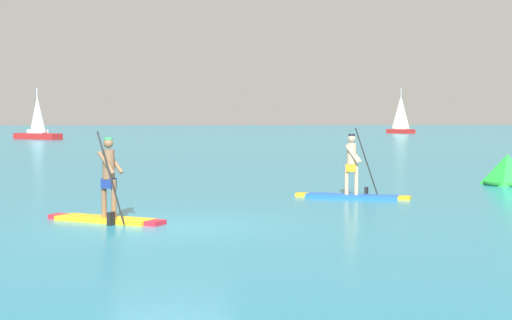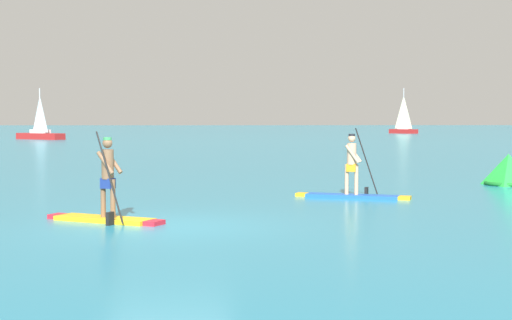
# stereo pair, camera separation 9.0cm
# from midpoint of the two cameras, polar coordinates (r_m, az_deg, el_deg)

# --- Properties ---
(ground) EXTENTS (440.00, 440.00, 0.00)m
(ground) POSITION_cam_midpoint_polar(r_m,az_deg,el_deg) (15.77, -6.67, -4.99)
(ground) COLOR teal
(paddleboarder_mid_center) EXTENTS (2.69, 1.67, 2.00)m
(paddleboarder_mid_center) POSITION_cam_midpoint_polar(r_m,az_deg,el_deg) (16.68, -11.24, -3.06)
(paddleboarder_mid_center) COLOR yellow
(paddleboarder_mid_center) RESTS_ON ground
(paddleboarder_far_right) EXTENTS (3.15, 1.51, 2.00)m
(paddleboarder_far_right) POSITION_cam_midpoint_polar(r_m,az_deg,el_deg) (21.44, 7.14, -1.72)
(paddleboarder_far_right) COLOR blue
(paddleboarder_far_right) RESTS_ON ground
(race_marker_buoy) EXTENTS (1.75, 1.75, 1.04)m
(race_marker_buoy) POSITION_cam_midpoint_polar(r_m,az_deg,el_deg) (26.71, 18.20, -0.81)
(race_marker_buoy) COLOR green
(race_marker_buoy) RESTS_ON ground
(sailboat_left_horizon) EXTENTS (5.79, 4.90, 5.33)m
(sailboat_left_horizon) POSITION_cam_midpoint_polar(r_m,az_deg,el_deg) (82.89, -16.05, 1.96)
(sailboat_left_horizon) COLOR #A51E1E
(sailboat_left_horizon) RESTS_ON ground
(sailboat_right_horizon) EXTENTS (3.73, 3.97, 6.54)m
(sailboat_right_horizon) POSITION_cam_midpoint_polar(r_m,az_deg,el_deg) (111.99, 10.75, 2.42)
(sailboat_right_horizon) COLOR #A51E1E
(sailboat_right_horizon) RESTS_ON ground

